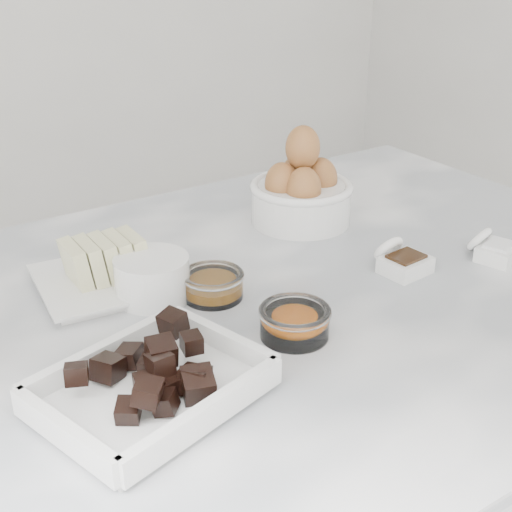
{
  "coord_description": "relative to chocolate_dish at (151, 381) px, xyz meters",
  "views": [
    {
      "loc": [
        -0.44,
        -0.66,
        1.37
      ],
      "look_at": [
        0.02,
        0.03,
        0.98
      ],
      "focal_mm": 50.0,
      "sensor_mm": 36.0,
      "label": 1
    }
  ],
  "objects": [
    {
      "name": "honey_bowl",
      "position": [
        0.16,
        0.15,
        -0.01
      ],
      "size": [
        0.08,
        0.08,
        0.03
      ],
      "color": "white",
      "rests_on": "marble_slab"
    },
    {
      "name": "butter_plate",
      "position": [
        0.05,
        0.25,
        0.0
      ],
      "size": [
        0.18,
        0.18,
        0.07
      ],
      "color": "white",
      "rests_on": "marble_slab"
    },
    {
      "name": "sugar_ramekin",
      "position": [
        0.1,
        0.19,
        0.01
      ],
      "size": [
        0.09,
        0.09,
        0.06
      ],
      "color": "white",
      "rests_on": "marble_slab"
    },
    {
      "name": "marble_slab",
      "position": [
        0.2,
        0.12,
        -0.04
      ],
      "size": [
        1.2,
        0.8,
        0.04
      ],
      "primitive_type": "cube",
      "color": "silver",
      "rests_on": "cabinet"
    },
    {
      "name": "chocolate_dish",
      "position": [
        0.0,
        0.0,
        0.0
      ],
      "size": [
        0.25,
        0.21,
        0.06
      ],
      "color": "white",
      "rests_on": "marble_slab"
    },
    {
      "name": "vanilla_spoon",
      "position": [
        0.41,
        0.07,
        -0.01
      ],
      "size": [
        0.07,
        0.08,
        0.05
      ],
      "color": "white",
      "rests_on": "marble_slab"
    },
    {
      "name": "egg_bowl",
      "position": [
        0.4,
        0.29,
        0.03
      ],
      "size": [
        0.16,
        0.16,
        0.15
      ],
      "color": "white",
      "rests_on": "marble_slab"
    },
    {
      "name": "zest_bowl",
      "position": [
        0.19,
        0.02,
        -0.0
      ],
      "size": [
        0.08,
        0.08,
        0.04
      ],
      "color": "white",
      "rests_on": "marble_slab"
    },
    {
      "name": "salt_spoon",
      "position": [
        0.54,
        0.03,
        -0.01
      ],
      "size": [
        0.07,
        0.08,
        0.04
      ],
      "color": "white",
      "rests_on": "marble_slab"
    }
  ]
}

